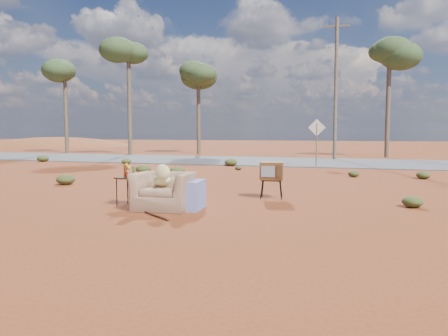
% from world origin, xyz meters
% --- Properties ---
extents(ground, '(140.00, 140.00, 0.00)m').
position_xyz_m(ground, '(0.00, 0.00, 0.00)').
color(ground, maroon).
rests_on(ground, ground).
extents(highway, '(140.00, 7.00, 0.04)m').
position_xyz_m(highway, '(0.00, 15.00, 0.02)').
color(highway, '#565659').
rests_on(highway, ground).
extents(dirt_mound, '(26.00, 18.00, 2.00)m').
position_xyz_m(dirt_mound, '(-30.00, 34.00, 0.00)').
color(dirt_mound, brown).
rests_on(dirt_mound, ground).
extents(armchair, '(1.43, 0.99, 1.03)m').
position_xyz_m(armchair, '(-0.41, 0.06, 0.48)').
color(armchair, '#8F6A4E').
rests_on(armchair, ground).
extents(tv_unit, '(0.60, 0.51, 0.89)m').
position_xyz_m(tv_unit, '(1.37, 2.14, 0.66)').
color(tv_unit, black).
rests_on(tv_unit, ground).
extents(side_table, '(0.51, 0.51, 0.90)m').
position_xyz_m(side_table, '(-1.45, 0.22, 0.65)').
color(side_table, '#382414').
rests_on(side_table, ground).
extents(rusty_bar, '(1.32, 1.07, 0.04)m').
position_xyz_m(rusty_bar, '(-0.52, -0.61, 0.02)').
color(rusty_bar, '#4F2315').
rests_on(rusty_bar, ground).
extents(road_sign, '(0.78, 0.06, 2.19)m').
position_xyz_m(road_sign, '(1.50, 12.00, 1.50)').
color(road_sign, brown).
rests_on(road_sign, ground).
extents(eucalyptus_far_left, '(3.20, 3.20, 7.10)m').
position_xyz_m(eucalyptus_far_left, '(-18.00, 20.00, 5.94)').
color(eucalyptus_far_left, brown).
rests_on(eucalyptus_far_left, ground).
extents(eucalyptus_left, '(3.20, 3.20, 8.10)m').
position_xyz_m(eucalyptus_left, '(-12.00, 19.00, 6.92)').
color(eucalyptus_left, brown).
rests_on(eucalyptus_left, ground).
extents(eucalyptus_near_left, '(3.20, 3.20, 6.60)m').
position_xyz_m(eucalyptus_near_left, '(-8.00, 22.00, 5.45)').
color(eucalyptus_near_left, brown).
rests_on(eucalyptus_near_left, ground).
extents(eucalyptus_center, '(3.20, 3.20, 7.60)m').
position_xyz_m(eucalyptus_center, '(5.00, 21.00, 6.43)').
color(eucalyptus_center, brown).
rests_on(eucalyptus_center, ground).
extents(utility_pole_center, '(1.40, 0.20, 8.00)m').
position_xyz_m(utility_pole_center, '(2.00, 17.50, 4.15)').
color(utility_pole_center, brown).
rests_on(utility_pole_center, ground).
extents(scrub_patch, '(17.49, 8.07, 0.33)m').
position_xyz_m(scrub_patch, '(-0.82, 4.41, 0.14)').
color(scrub_patch, '#474C21').
rests_on(scrub_patch, ground).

